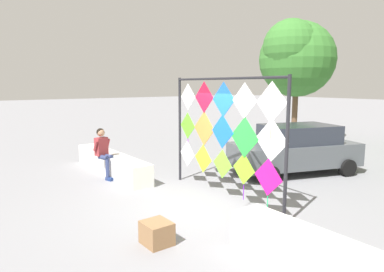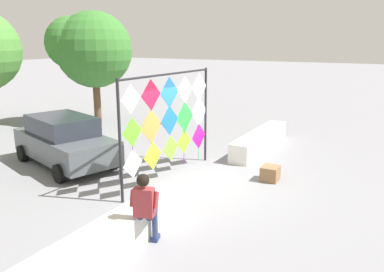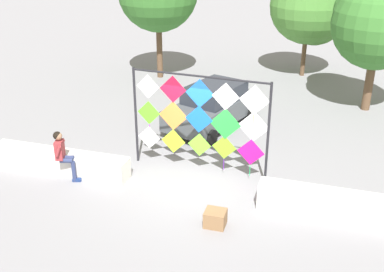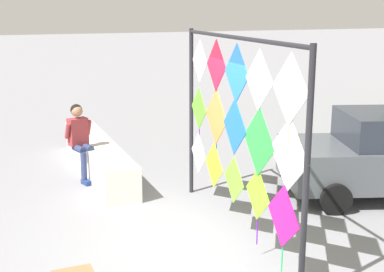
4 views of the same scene
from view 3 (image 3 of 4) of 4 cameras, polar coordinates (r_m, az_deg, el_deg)
The scene contains 9 objects.
ground at distance 12.88m, azimuth 0.26°, elevation -5.97°, with size 120.00×120.00×0.00m, color gray.
plaza_ledge_left at distance 13.97m, azimuth -15.81°, elevation -3.00°, with size 4.19×0.62×0.61m, color silver.
plaza_ledge_right at distance 11.99m, azimuth 18.10°, elevation -8.05°, with size 4.19×0.62×0.61m, color silver.
kite_display_rack at distance 12.83m, azimuth 1.06°, elevation 2.52°, with size 3.94×0.28×2.89m.
seated_vendor at distance 13.20m, azimuth -15.36°, elevation -1.91°, with size 0.68×0.55×1.46m.
parked_car at distance 16.39m, azimuth 2.55°, elevation 3.70°, with size 2.76×4.16×1.49m.
cardboard_box_large at distance 11.17m, azimuth 2.84°, elevation -9.95°, with size 0.49×0.45×0.39m, color olive.
tree_palm_like at distance 18.64m, azimuth 21.48°, elevation 12.85°, with size 3.34×3.62×4.95m.
tree_broadleaf at distance 22.76m, azimuth 14.20°, elevation 14.99°, with size 3.50×3.77×5.01m.
Camera 3 is at (3.27, -10.67, 6.42)m, focal length 43.90 mm.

